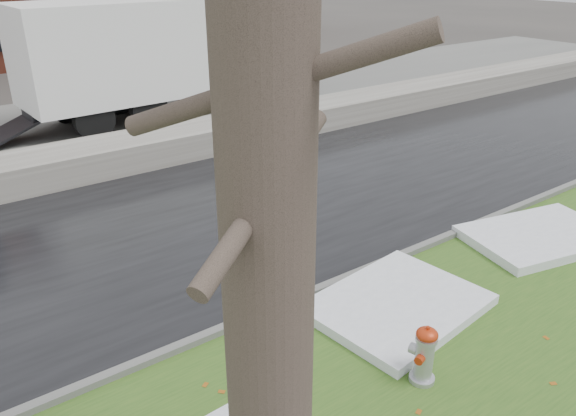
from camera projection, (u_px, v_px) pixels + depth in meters
ground at (367, 320)px, 8.59m from camera, size 120.00×120.00×0.00m
verge at (430, 363)px, 7.66m from camera, size 60.00×4.50×0.04m
road at (220, 217)px, 11.90m from camera, size 60.00×7.00×0.03m
parking_lot at (90, 126)px, 18.15m from camera, size 60.00×9.00×0.03m
curb at (325, 288)px, 9.30m from camera, size 60.00×0.15×0.14m
snowbank at (141, 150)px, 14.84m from camera, size 60.00×1.60×0.75m
fire_hydrant at (424, 352)px, 7.15m from camera, size 0.42×0.39×0.85m
tree at (267, 205)px, 3.32m from camera, size 1.42×1.61×7.41m
box_truck at (153, 56)px, 18.41m from camera, size 11.53×3.19×3.83m
snow_patch_near at (397, 305)px, 8.76m from camera, size 2.81×2.29×0.16m
snow_patch_side at (540, 236)px, 10.85m from camera, size 3.13×2.38×0.18m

